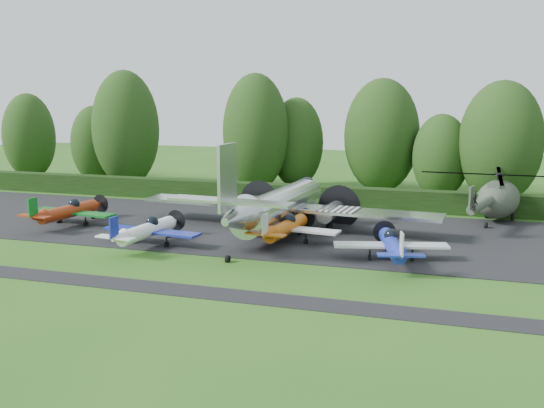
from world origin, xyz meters
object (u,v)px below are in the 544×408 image
(light_plane_blue, at_px, (392,244))
(helicopter, at_px, (498,196))
(light_plane_orange, at_px, (286,227))
(light_plane_red, at_px, (69,211))
(transport_plane, at_px, (279,205))
(light_plane_white, at_px, (147,230))

(light_plane_blue, relative_size, helicopter, 0.52)
(light_plane_orange, distance_m, helicopter, 19.63)
(light_plane_blue, distance_m, helicopter, 17.00)
(light_plane_red, xyz_separation_m, helicopter, (33.63, 12.12, 0.98))
(transport_plane, distance_m, light_plane_red, 17.37)
(light_plane_red, distance_m, helicopter, 35.76)
(light_plane_orange, relative_size, helicopter, 0.53)
(light_plane_white, bearing_deg, light_plane_red, 149.58)
(transport_plane, xyz_separation_m, light_plane_white, (-7.66, -6.87, -1.01))
(transport_plane, height_order, helicopter, transport_plane)
(transport_plane, bearing_deg, light_plane_white, -142.69)
(light_plane_white, bearing_deg, light_plane_orange, 15.83)
(light_plane_orange, xyz_separation_m, helicopter, (14.99, 12.64, 1.00))
(light_plane_orange, bearing_deg, light_plane_blue, -26.12)
(light_plane_orange, bearing_deg, transport_plane, 108.77)
(helicopter, bearing_deg, light_plane_orange, -156.58)
(light_plane_orange, height_order, helicopter, helicopter)
(transport_plane, xyz_separation_m, light_plane_blue, (9.34, -5.89, -1.02))
(light_plane_white, distance_m, helicopter, 29.19)
(light_plane_white, relative_size, helicopter, 0.53)
(light_plane_white, bearing_deg, transport_plane, 35.57)
(light_plane_red, relative_size, light_plane_blue, 1.04)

